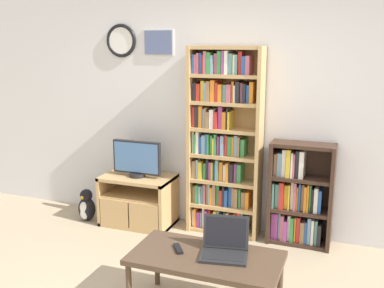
# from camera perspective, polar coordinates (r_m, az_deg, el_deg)

# --- Properties ---
(wall_back) EXTENTS (6.62, 0.09, 2.60)m
(wall_back) POSITION_cam_1_polar(r_m,az_deg,el_deg) (4.77, 4.67, 4.38)
(wall_back) COLOR silver
(wall_back) RESTS_ON ground_plane
(tv_stand) EXTENTS (0.79, 0.49, 0.56)m
(tv_stand) POSITION_cam_1_polar(r_m,az_deg,el_deg) (5.08, -6.89, -7.06)
(tv_stand) COLOR tan
(tv_stand) RESTS_ON ground_plane
(television) EXTENTS (0.55, 0.18, 0.40)m
(television) POSITION_cam_1_polar(r_m,az_deg,el_deg) (4.93, -7.01, -1.91)
(television) COLOR black
(television) RESTS_ON tv_stand
(bookshelf_tall) EXTENTS (0.76, 0.26, 1.97)m
(bookshelf_tall) POSITION_cam_1_polar(r_m,az_deg,el_deg) (4.68, 3.92, 0.11)
(bookshelf_tall) COLOR tan
(bookshelf_tall) RESTS_ON ground_plane
(bookshelf_short) EXTENTS (0.62, 0.27, 1.04)m
(bookshelf_short) POSITION_cam_1_polar(r_m,az_deg,el_deg) (4.65, 13.31, -6.62)
(bookshelf_short) COLOR #3D281E
(bookshelf_short) RESTS_ON ground_plane
(coffee_table) EXTENTS (1.11, 0.58, 0.47)m
(coffee_table) POSITION_cam_1_polar(r_m,az_deg,el_deg) (3.43, 1.77, -14.66)
(coffee_table) COLOR #4C3828
(coffee_table) RESTS_ON ground_plane
(laptop) EXTENTS (0.39, 0.35, 0.27)m
(laptop) POSITION_cam_1_polar(r_m,az_deg,el_deg) (3.40, 4.17, -12.76)
(laptop) COLOR #232326
(laptop) RESTS_ON coffee_table
(remote_near_laptop) EXTENTS (0.13, 0.16, 0.02)m
(remote_near_laptop) POSITION_cam_1_polar(r_m,az_deg,el_deg) (3.48, -1.76, -13.14)
(remote_near_laptop) COLOR black
(remote_near_laptop) RESTS_ON coffee_table
(penguin_figurine) EXTENTS (0.20, 0.18, 0.37)m
(penguin_figurine) POSITION_cam_1_polar(r_m,az_deg,el_deg) (5.31, -13.26, -7.71)
(penguin_figurine) COLOR black
(penguin_figurine) RESTS_ON ground_plane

